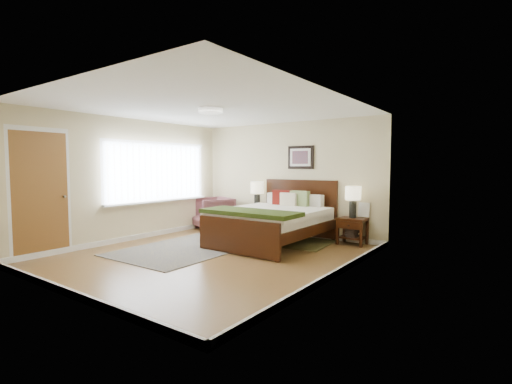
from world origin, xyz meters
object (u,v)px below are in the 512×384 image
(nightstand_left, at_px, (257,214))
(lamp_left, at_px, (257,190))
(bed, at_px, (273,216))
(armchair, at_px, (213,213))
(lamp_right, at_px, (353,196))
(nightstand_right, at_px, (352,228))
(rug_persian, at_px, (185,249))

(nightstand_left, xyz_separation_m, lamp_left, (0.00, 0.02, 0.54))
(bed, relative_size, nightstand_left, 4.07)
(bed, distance_m, armchair, 2.24)
(lamp_right, bearing_deg, nightstand_left, -179.50)
(nightstand_right, height_order, armchair, armchair)
(armchair, bearing_deg, nightstand_left, 36.73)
(bed, height_order, armchair, bed)
(nightstand_right, distance_m, rug_persian, 3.23)
(lamp_left, bearing_deg, nightstand_left, -90.00)
(nightstand_right, distance_m, armchair, 3.43)
(nightstand_left, relative_size, rug_persian, 0.22)
(bed, bearing_deg, nightstand_right, 34.25)
(bed, distance_m, rug_persian, 1.79)
(nightstand_left, distance_m, rug_persian, 2.22)
(lamp_right, distance_m, rug_persian, 3.35)
(lamp_right, relative_size, rug_persian, 0.24)
(rug_persian, bearing_deg, lamp_left, 87.58)
(lamp_right, xyz_separation_m, rug_persian, (-2.36, -2.19, -0.94))
(bed, xyz_separation_m, nightstand_right, (1.27, 0.87, -0.23))
(nightstand_right, height_order, lamp_left, lamp_left)
(lamp_right, height_order, rug_persian, lamp_right)
(nightstand_left, xyz_separation_m, nightstand_right, (2.29, 0.01, -0.11))
(nightstand_right, xyz_separation_m, armchair, (-3.42, -0.26, 0.06))
(nightstand_right, height_order, rug_persian, nightstand_right)
(armchair, bearing_deg, lamp_left, 37.70)
(lamp_right, bearing_deg, nightstand_right, -90.00)
(lamp_right, relative_size, armchair, 0.71)
(bed, xyz_separation_m, nightstand_left, (-1.02, 0.86, -0.12))
(bed, bearing_deg, lamp_left, 139.13)
(nightstand_left, height_order, rug_persian, nightstand_left)
(lamp_left, relative_size, lamp_right, 1.00)
(nightstand_left, relative_size, lamp_left, 0.91)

